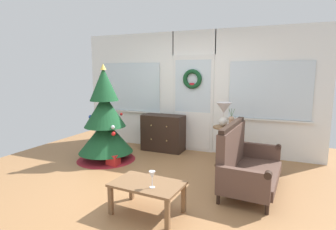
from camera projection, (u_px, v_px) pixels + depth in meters
ground_plane at (151, 185)px, 4.10m from camera, size 6.76×6.76×0.00m
back_wall_with_door at (193, 92)px, 5.79m from camera, size 5.20×0.19×2.55m
christmas_tree at (105, 124)px, 5.20m from camera, size 1.13×1.13×1.85m
dresser_cabinet at (163, 133)px, 5.89m from camera, size 0.91×0.46×0.78m
settee_sofa at (244, 163)px, 3.96m from camera, size 0.81×1.47×0.96m
side_table at (226, 138)px, 4.99m from camera, size 0.50×0.48×0.71m
table_lamp at (224, 111)px, 4.97m from camera, size 0.28×0.28×0.44m
flower_vase at (231, 121)px, 4.85m from camera, size 0.11×0.10×0.35m
coffee_table at (147, 187)px, 3.25m from camera, size 0.87×0.58×0.38m
wine_glass at (152, 176)px, 3.09m from camera, size 0.08×0.08×0.20m
gift_box at (113, 160)px, 4.96m from camera, size 0.21×0.19×0.21m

